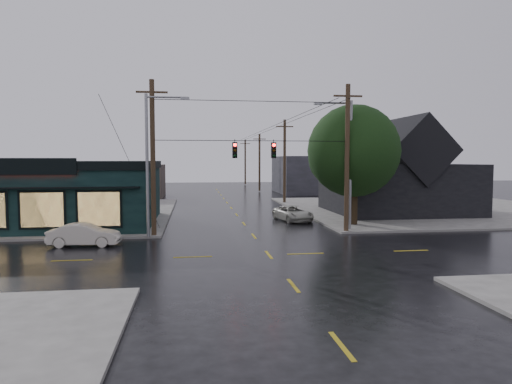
{
  "coord_description": "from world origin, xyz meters",
  "views": [
    {
      "loc": [
        -3.93,
        -23.56,
        5.01
      ],
      "look_at": [
        0.14,
        5.97,
        2.93
      ],
      "focal_mm": 32.0,
      "sensor_mm": 36.0,
      "label": 1
    }
  ],
  "objects": [
    {
      "name": "sidewalk_ne",
      "position": [
        20.0,
        20.0,
        0.07
      ],
      "size": [
        28.0,
        28.0,
        0.15
      ],
      "primitive_type": "cube",
      "color": "#5F5D58",
      "rests_on": "ground"
    },
    {
      "name": "corner_tree",
      "position": [
        8.09,
        9.63,
        5.7
      ],
      "size": [
        6.97,
        6.97,
        9.05
      ],
      "color": "black",
      "rests_on": "ground"
    },
    {
      "name": "utility_pole_ne",
      "position": [
        6.5,
        6.5,
        0.0
      ],
      "size": [
        2.0,
        0.32,
        10.15
      ],
      "primitive_type": null,
      "color": "black",
      "rests_on": "ground"
    },
    {
      "name": "suv_silver",
      "position": [
        4.2,
        13.06,
        0.63
      ],
      "size": [
        3.01,
        4.89,
        1.27
      ],
      "primitive_type": "imported",
      "rotation": [
        0.0,
        0.0,
        0.21
      ],
      "color": "#AAA99D",
      "rests_on": "ground"
    },
    {
      "name": "utility_pole_far_c",
      "position": [
        6.5,
        68.0,
        0.0
      ],
      "size": [
        2.0,
        0.32,
        9.15
      ],
      "primitive_type": null,
      "color": "black",
      "rests_on": "ground"
    },
    {
      "name": "sidewalk_nw",
      "position": [
        -20.0,
        20.0,
        0.07
      ],
      "size": [
        28.0,
        28.0,
        0.15
      ],
      "primitive_type": "cube",
      "color": "#5F5D58",
      "rests_on": "ground"
    },
    {
      "name": "bg_building_east",
      "position": [
        16.0,
        45.0,
        2.8
      ],
      "size": [
        14.0,
        12.0,
        5.6
      ],
      "primitive_type": "cube",
      "color": "#28292D",
      "rests_on": "ground"
    },
    {
      "name": "ne_building",
      "position": [
        15.0,
        17.0,
        4.47
      ],
      "size": [
        12.6,
        11.6,
        8.75
      ],
      "color": "black",
      "rests_on": "ground"
    },
    {
      "name": "pizza_shop",
      "position": [
        -15.0,
        12.94,
        2.56
      ],
      "size": [
        16.3,
        12.34,
        4.9
      ],
      "color": "black",
      "rests_on": "ground"
    },
    {
      "name": "sedan_cream",
      "position": [
        -10.27,
        3.91,
        0.67
      ],
      "size": [
        4.11,
        1.61,
        1.33
      ],
      "primitive_type": "imported",
      "rotation": [
        0.0,
        0.0,
        1.52
      ],
      "color": "beige",
      "rests_on": "ground"
    },
    {
      "name": "utility_pole_far_b",
      "position": [
        6.5,
        48.0,
        0.0
      ],
      "size": [
        2.0,
        0.32,
        9.15
      ],
      "primitive_type": null,
      "color": "black",
      "rests_on": "ground"
    },
    {
      "name": "ground_plane",
      "position": [
        0.0,
        0.0,
        0.0
      ],
      "size": [
        160.0,
        160.0,
        0.0
      ],
      "primitive_type": "plane",
      "color": "black"
    },
    {
      "name": "span_signal_assembly",
      "position": [
        0.1,
        6.5,
        5.7
      ],
      "size": [
        13.0,
        0.48,
        1.23
      ],
      "color": "black",
      "rests_on": "ground"
    },
    {
      "name": "bg_building_west",
      "position": [
        -14.0,
        40.0,
        2.2
      ],
      "size": [
        12.0,
        10.0,
        4.4
      ],
      "primitive_type": "cube",
      "color": "#40342F",
      "rests_on": "ground"
    },
    {
      "name": "streetlight_ne",
      "position": [
        7.0,
        7.2,
        0.0
      ],
      "size": [
        5.4,
        0.3,
        9.15
      ],
      "primitive_type": null,
      "color": "gray",
      "rests_on": "ground"
    },
    {
      "name": "streetlight_nw",
      "position": [
        -6.8,
        5.8,
        0.0
      ],
      "size": [
        5.4,
        0.3,
        9.15
      ],
      "primitive_type": null,
      "color": "gray",
      "rests_on": "ground"
    },
    {
      "name": "utility_pole_nw",
      "position": [
        -6.5,
        6.5,
        0.0
      ],
      "size": [
        2.0,
        0.32,
        10.15
      ],
      "primitive_type": null,
      "color": "black",
      "rests_on": "ground"
    },
    {
      "name": "utility_pole_far_a",
      "position": [
        6.5,
        28.0,
        0.0
      ],
      "size": [
        2.0,
        0.32,
        9.65
      ],
      "primitive_type": null,
      "color": "black",
      "rests_on": "ground"
    }
  ]
}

